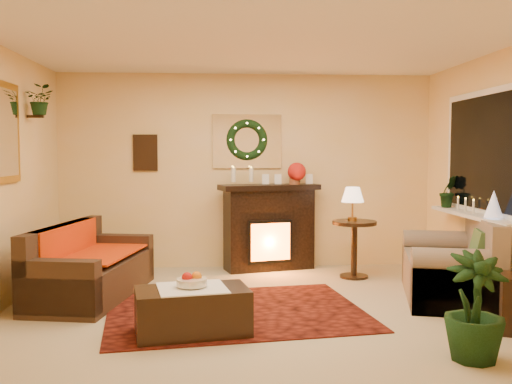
{
  "coord_description": "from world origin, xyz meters",
  "views": [
    {
      "loc": [
        -0.38,
        -5.43,
        1.56
      ],
      "look_at": [
        0.0,
        0.35,
        1.15
      ],
      "focal_mm": 40.0,
      "sensor_mm": 36.0,
      "label": 1
    }
  ],
  "objects": [
    {
      "name": "floor",
      "position": [
        0.0,
        0.0,
        0.0
      ],
      "size": [
        5.0,
        5.0,
        0.0
      ],
      "primitive_type": "plane",
      "color": "beige",
      "rests_on": "ground"
    },
    {
      "name": "ceiling",
      "position": [
        0.0,
        0.0,
        2.6
      ],
      "size": [
        5.0,
        5.0,
        0.0
      ],
      "primitive_type": "plane",
      "color": "white",
      "rests_on": "ground"
    },
    {
      "name": "wall_back",
      "position": [
        0.0,
        2.25,
        1.3
      ],
      "size": [
        5.0,
        5.0,
        0.0
      ],
      "primitive_type": "plane",
      "color": "#EFD88C",
      "rests_on": "ground"
    },
    {
      "name": "wall_front",
      "position": [
        0.0,
        -2.25,
        1.3
      ],
      "size": [
        5.0,
        5.0,
        0.0
      ],
      "primitive_type": "plane",
      "color": "#EFD88C",
      "rests_on": "ground"
    },
    {
      "name": "wall_right",
      "position": [
        2.5,
        0.0,
        1.3
      ],
      "size": [
        4.5,
        4.5,
        0.0
      ],
      "primitive_type": "plane",
      "color": "#EFD88C",
      "rests_on": "ground"
    },
    {
      "name": "area_rug",
      "position": [
        -0.22,
        0.01,
        0.01
      ],
      "size": [
        2.68,
        2.16,
        0.01
      ],
      "primitive_type": "cube",
      "rotation": [
        0.0,
        0.0,
        0.14
      ],
      "color": "maroon",
      "rests_on": "floor"
    },
    {
      "name": "sofa",
      "position": [
        -1.73,
        0.71,
        0.43
      ],
      "size": [
        1.11,
        1.93,
        0.78
      ],
      "primitive_type": "cube",
      "rotation": [
        0.0,
        0.0,
        -0.18
      ],
      "color": "#432E1F",
      "rests_on": "floor"
    },
    {
      "name": "red_throw",
      "position": [
        -1.75,
        0.83,
        0.46
      ],
      "size": [
        0.83,
        1.35,
        0.02
      ],
      "primitive_type": "cube",
      "color": "#B7222B",
      "rests_on": "sofa"
    },
    {
      "name": "fireplace",
      "position": [
        0.28,
        2.04,
        0.55
      ],
      "size": [
        1.21,
        0.64,
        1.06
      ],
      "primitive_type": "cube",
      "rotation": [
        0.0,
        0.0,
        0.25
      ],
      "color": "black",
      "rests_on": "floor"
    },
    {
      "name": "poinsettia",
      "position": [
        0.65,
        1.99,
        1.3
      ],
      "size": [
        0.24,
        0.24,
        0.24
      ],
      "primitive_type": "sphere",
      "color": "#B51913",
      "rests_on": "fireplace"
    },
    {
      "name": "mantel_candle_a",
      "position": [
        -0.19,
        1.99,
        1.26
      ],
      "size": [
        0.06,
        0.06,
        0.18
      ],
      "primitive_type": "cylinder",
      "color": "#F8ECC9",
      "rests_on": "fireplace"
    },
    {
      "name": "mantel_candle_b",
      "position": [
        0.04,
        2.0,
        1.26
      ],
      "size": [
        0.06,
        0.06,
        0.18
      ],
      "primitive_type": "cylinder",
      "color": "beige",
      "rests_on": "fireplace"
    },
    {
      "name": "mantel_mirror",
      "position": [
        0.0,
        2.23,
        1.7
      ],
      "size": [
        0.92,
        0.02,
        0.72
      ],
      "primitive_type": "cube",
      "color": "white",
      "rests_on": "wall_back"
    },
    {
      "name": "wreath",
      "position": [
        0.0,
        2.19,
        1.72
      ],
      "size": [
        0.55,
        0.11,
        0.55
      ],
      "primitive_type": "torus",
      "rotation": [
        1.57,
        0.0,
        0.0
      ],
      "color": "#194719",
      "rests_on": "wall_back"
    },
    {
      "name": "wall_art",
      "position": [
        -1.35,
        2.23,
        1.55
      ],
      "size": [
        0.32,
        0.03,
        0.48
      ],
      "primitive_type": "cube",
      "color": "#381E11",
      "rests_on": "wall_back"
    },
    {
      "name": "gold_mirror",
      "position": [
        -2.48,
        0.3,
        1.75
      ],
      "size": [
        0.03,
        0.84,
        1.0
      ],
      "primitive_type": "cube",
      "color": "gold",
      "rests_on": "wall_left"
    },
    {
      "name": "hanging_plant",
      "position": [
        -2.34,
        1.05,
        1.97
      ],
      "size": [
        0.33,
        0.28,
        0.36
      ],
      "primitive_type": "imported",
      "color": "#194719",
      "rests_on": "wall_left"
    },
    {
      "name": "loveseat",
      "position": [
        2.06,
        0.4,
        0.42
      ],
      "size": [
        1.23,
        1.68,
        0.87
      ],
      "primitive_type": "cube",
      "rotation": [
        0.0,
        0.0,
        -0.26
      ],
      "color": "#86735A",
      "rests_on": "floor"
    },
    {
      "name": "window_frame",
      "position": [
        2.48,
        0.55,
        1.55
      ],
      "size": [
        0.03,
        1.86,
        1.36
      ],
      "primitive_type": "cube",
      "color": "white",
      "rests_on": "wall_right"
    },
    {
      "name": "window_glass",
      "position": [
        2.47,
        0.55,
        1.55
      ],
      "size": [
        0.02,
        1.7,
        1.22
      ],
      "primitive_type": "cube",
      "color": "black",
      "rests_on": "wall_right"
    },
    {
      "name": "window_sill",
      "position": [
        2.38,
        0.55,
        0.87
      ],
      "size": [
        0.22,
        1.86,
        0.04
      ],
      "primitive_type": "cube",
      "color": "white",
      "rests_on": "wall_right"
    },
    {
      "name": "mini_tree",
      "position": [
        2.36,
        0.06,
        1.04
      ],
      "size": [
        0.18,
        0.18,
        0.27
      ],
      "primitive_type": "cone",
      "color": "white",
      "rests_on": "window_sill"
    },
    {
      "name": "sill_plant",
      "position": [
        2.39,
        1.25,
        1.08
      ],
      "size": [
        0.28,
        0.22,
        0.51
      ],
      "primitive_type": "imported",
      "color": "black",
      "rests_on": "window_sill"
    },
    {
      "name": "side_table_round",
      "position": [
        1.29,
        1.46,
        0.33
      ],
      "size": [
        0.56,
        0.56,
        0.71
      ],
      "primitive_type": "cylinder",
      "rotation": [
        0.0,
        0.0,
        0.02
      ],
      "color": "black",
      "rests_on": "floor"
    },
    {
      "name": "lamp_cream",
      "position": [
        1.27,
        1.46,
        0.88
      ],
      "size": [
        0.28,
        0.28,
        0.43
      ],
      "primitive_type": "cone",
      "color": "beige",
      "rests_on": "side_table_round"
    },
    {
      "name": "coffee_table",
      "position": [
        -0.61,
        -0.64,
        0.21
      ],
      "size": [
        1.03,
        0.69,
        0.4
      ],
      "primitive_type": "cube",
      "rotation": [
        0.0,
        0.0,
        0.19
      ],
      "color": "black",
      "rests_on": "floor"
    },
    {
      "name": "fruit_bowl",
      "position": [
        -0.61,
        -0.62,
        0.45
      ],
      "size": [
        0.26,
        0.26,
        0.06
      ],
      "primitive_type": "cylinder",
      "color": "silver",
      "rests_on": "coffee_table"
    },
    {
      "name": "floor_palm",
      "position": [
        1.52,
        -1.39,
        0.45
      ],
      "size": [
        1.46,
        1.46,
        2.44
      ],
      "primitive_type": "imported",
      "rotation": [
        0.0,
        0.0,
        0.07
      ],
      "color": "#224A19",
      "rests_on": "floor"
    }
  ]
}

